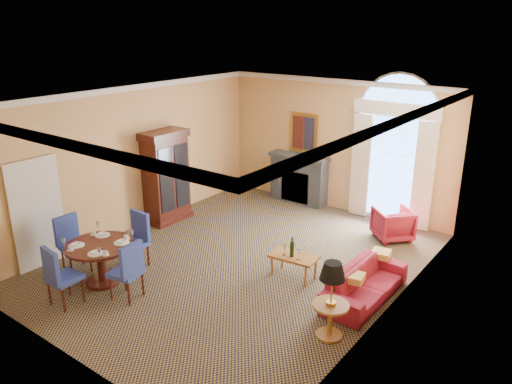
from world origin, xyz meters
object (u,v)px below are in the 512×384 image
Objects in this scene: dining_table at (100,254)px; armchair at (393,224)px; armoire at (166,178)px; coffee_table at (293,257)px; side_table at (332,290)px; sofa at (365,283)px.

armchair is at bearing 55.45° from dining_table.
armoire is at bearing 114.17° from dining_table.
armchair is (4.68, 2.14, -0.69)m from armoire.
dining_table reaches higher than armchair.
armchair is at bearing 24.57° from armoire.
armoire reaches higher than dining_table.
dining_table is at bearing -145.02° from coffee_table.
coffee_table is 0.75× the size of side_table.
armchair is at bearing 13.68° from sofa.
sofa is at bearing 92.17° from side_table.
armoire reaches higher than armchair.
side_table is at bearing -45.75° from coffee_table.
armoire reaches higher than coffee_table.
armchair is at bearing 68.47° from coffee_table.
armoire is 5.19m from armchair.
dining_table is 4.19m from side_table.
dining_table is at bearing 121.30° from sofa.
armchair is 0.84× the size of coffee_table.
armoire is at bearing -23.03° from armchair.
sofa is (4.00, 2.34, -0.29)m from dining_table.
dining_table is 3.45m from coffee_table.
coffee_table is (-1.38, -0.11, 0.14)m from sofa.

